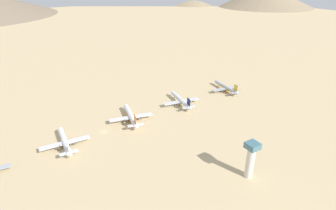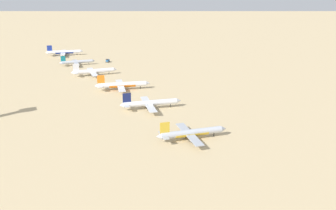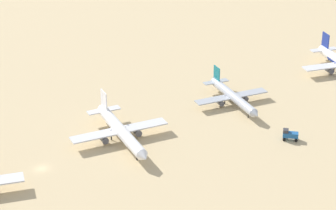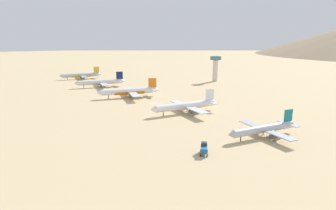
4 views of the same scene
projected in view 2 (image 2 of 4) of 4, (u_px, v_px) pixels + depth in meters
ground_plane at (107, 83)px, 332.17m from camera, size 1800.00×1800.00×0.00m
parked_jet_0 at (191, 133)px, 216.29m from camera, size 41.65×33.95×12.01m
parked_jet_1 at (150, 103)px, 265.97m from camera, size 43.11×35.24×12.46m
parked_jet_2 at (122, 85)px, 310.43m from camera, size 44.19×36.23×12.84m
parked_jet_3 at (94, 71)px, 355.14m from camera, size 42.29×34.35×12.20m
parked_jet_4 at (77, 62)px, 395.81m from camera, size 36.15×29.41×10.42m
parked_jet_5 at (64, 52)px, 443.97m from camera, size 42.23×34.59×12.24m
service_truck at (108, 60)px, 410.13m from camera, size 5.20×5.61×3.90m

